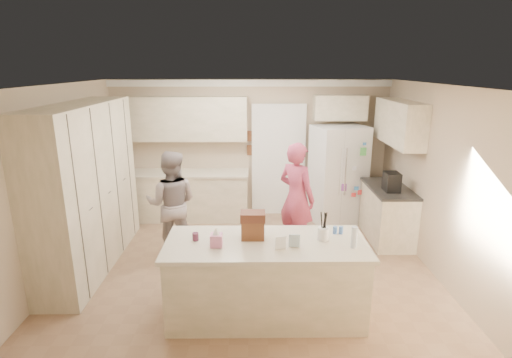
{
  "coord_description": "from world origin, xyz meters",
  "views": [
    {
      "loc": [
        0.05,
        -5.22,
        2.83
      ],
      "look_at": [
        0.1,
        0.35,
        1.25
      ],
      "focal_mm": 28.0,
      "sensor_mm": 36.0,
      "label": 1
    }
  ],
  "objects_px": {
    "refrigerator": "(338,175)",
    "utensil_crock": "(323,234)",
    "dollhouse_body": "(253,229)",
    "coffee_maker": "(392,182)",
    "island_base": "(266,280)",
    "teen_boy": "(172,204)",
    "teen_girl": "(296,198)",
    "tissue_box": "(216,240)"
  },
  "relations": [
    {
      "from": "refrigerator",
      "to": "utensil_crock",
      "type": "height_order",
      "value": "refrigerator"
    },
    {
      "from": "refrigerator",
      "to": "dollhouse_body",
      "type": "height_order",
      "value": "refrigerator"
    },
    {
      "from": "refrigerator",
      "to": "coffee_maker",
      "type": "distance_m",
      "value": 1.24
    },
    {
      "from": "island_base",
      "to": "coffee_maker",
      "type": "bearing_deg",
      "value": 42.83
    },
    {
      "from": "teen_boy",
      "to": "utensil_crock",
      "type": "bearing_deg",
      "value": 143.08
    },
    {
      "from": "dollhouse_body",
      "to": "teen_boy",
      "type": "height_order",
      "value": "teen_boy"
    },
    {
      "from": "refrigerator",
      "to": "teen_girl",
      "type": "xyz_separation_m",
      "value": [
        -0.9,
        -1.23,
        -0.03
      ]
    },
    {
      "from": "coffee_maker",
      "to": "utensil_crock",
      "type": "xyz_separation_m",
      "value": [
        -1.4,
        -1.85,
        -0.07
      ]
    },
    {
      "from": "coffee_maker",
      "to": "dollhouse_body",
      "type": "height_order",
      "value": "coffee_maker"
    },
    {
      "from": "utensil_crock",
      "to": "teen_boy",
      "type": "height_order",
      "value": "teen_boy"
    },
    {
      "from": "refrigerator",
      "to": "tissue_box",
      "type": "bearing_deg",
      "value": -140.06
    },
    {
      "from": "dollhouse_body",
      "to": "teen_boy",
      "type": "bearing_deg",
      "value": 129.1
    },
    {
      "from": "island_base",
      "to": "teen_girl",
      "type": "bearing_deg",
      "value": 72.95
    },
    {
      "from": "tissue_box",
      "to": "island_base",
      "type": "bearing_deg",
      "value": 10.3
    },
    {
      "from": "teen_girl",
      "to": "refrigerator",
      "type": "bearing_deg",
      "value": -82.99
    },
    {
      "from": "tissue_box",
      "to": "teen_girl",
      "type": "distance_m",
      "value": 2.13
    },
    {
      "from": "coffee_maker",
      "to": "island_base",
      "type": "xyz_separation_m",
      "value": [
        -2.05,
        -1.9,
        -0.63
      ]
    },
    {
      "from": "utensil_crock",
      "to": "teen_boy",
      "type": "xyz_separation_m",
      "value": [
        -2.03,
        1.56,
        -0.18
      ]
    },
    {
      "from": "coffee_maker",
      "to": "island_base",
      "type": "relative_size",
      "value": 0.14
    },
    {
      "from": "coffee_maker",
      "to": "tissue_box",
      "type": "distance_m",
      "value": 3.28
    },
    {
      "from": "tissue_box",
      "to": "dollhouse_body",
      "type": "distance_m",
      "value": 0.45
    },
    {
      "from": "island_base",
      "to": "utensil_crock",
      "type": "bearing_deg",
      "value": 4.4
    },
    {
      "from": "coffee_maker",
      "to": "refrigerator",
      "type": "bearing_deg",
      "value": 120.34
    },
    {
      "from": "tissue_box",
      "to": "teen_girl",
      "type": "height_order",
      "value": "teen_girl"
    },
    {
      "from": "dollhouse_body",
      "to": "utensil_crock",
      "type": "bearing_deg",
      "value": -3.58
    },
    {
      "from": "teen_girl",
      "to": "teen_boy",
      "type": "bearing_deg",
      "value": 46.55
    },
    {
      "from": "utensil_crock",
      "to": "teen_girl",
      "type": "relative_size",
      "value": 0.09
    },
    {
      "from": "island_base",
      "to": "utensil_crock",
      "type": "distance_m",
      "value": 0.86
    },
    {
      "from": "coffee_maker",
      "to": "teen_boy",
      "type": "height_order",
      "value": "teen_boy"
    },
    {
      "from": "refrigerator",
      "to": "dollhouse_body",
      "type": "distance_m",
      "value": 3.27
    },
    {
      "from": "utensil_crock",
      "to": "coffee_maker",
      "type": "bearing_deg",
      "value": 52.88
    },
    {
      "from": "refrigerator",
      "to": "coffee_maker",
      "type": "height_order",
      "value": "refrigerator"
    },
    {
      "from": "teen_boy",
      "to": "dollhouse_body",
      "type": "bearing_deg",
      "value": 129.78
    },
    {
      "from": "island_base",
      "to": "utensil_crock",
      "type": "height_order",
      "value": "utensil_crock"
    },
    {
      "from": "tissue_box",
      "to": "dollhouse_body",
      "type": "xyz_separation_m",
      "value": [
        0.4,
        0.2,
        0.04
      ]
    },
    {
      "from": "tissue_box",
      "to": "dollhouse_body",
      "type": "relative_size",
      "value": 0.54
    },
    {
      "from": "refrigerator",
      "to": "teen_girl",
      "type": "bearing_deg",
      "value": -143.23
    },
    {
      "from": "refrigerator",
      "to": "tissue_box",
      "type": "distance_m",
      "value": 3.65
    },
    {
      "from": "tissue_box",
      "to": "coffee_maker",
      "type": "bearing_deg",
      "value": 37.57
    },
    {
      "from": "coffee_maker",
      "to": "teen_girl",
      "type": "distance_m",
      "value": 1.54
    },
    {
      "from": "utensil_crock",
      "to": "teen_girl",
      "type": "height_order",
      "value": "teen_girl"
    },
    {
      "from": "island_base",
      "to": "dollhouse_body",
      "type": "bearing_deg",
      "value": 146.31
    }
  ]
}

